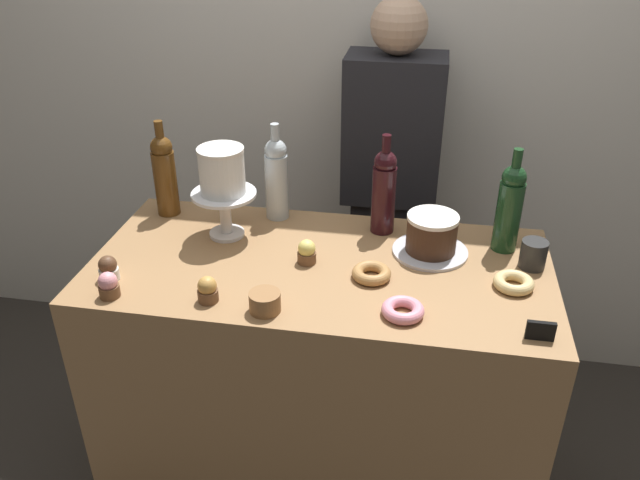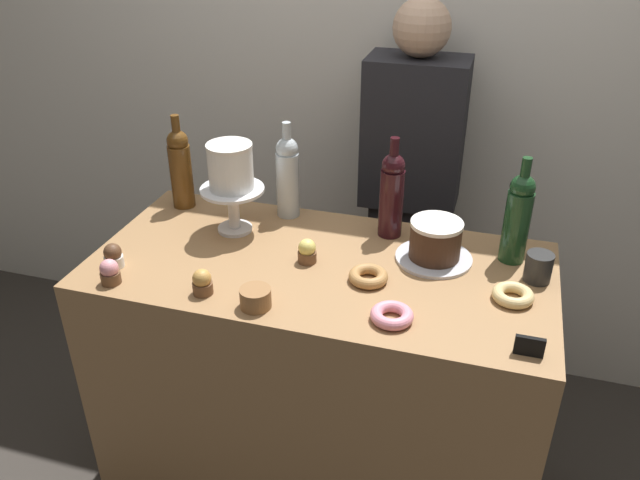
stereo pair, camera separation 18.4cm
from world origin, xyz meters
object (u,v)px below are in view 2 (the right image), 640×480
object	(u,v)px
donut_maple	(368,276)
wine_bottle_green	(518,216)
wine_bottle_clear	(288,175)
cupcake_strawberry	(110,272)
white_layer_cake	(230,166)
donut_glazed	(513,295)
cupcake_caramel	(202,282)
donut_pink	(392,315)
cupcake_lemon	(307,251)
cupcake_chocolate	(113,256)
cake_stand_pedestal	(233,202)
cookie_stack	(256,298)
barista_figure	(409,203)
chocolate_round_cake	(435,239)
price_sign_chalkboard	(529,346)
wine_bottle_amber	(180,167)
wine_bottle_dark_red	(392,193)
coffee_cup_ceramic	(539,267)

from	to	relation	value
donut_maple	wine_bottle_green	bearing A→B (deg)	32.02
wine_bottle_clear	cupcake_strawberry	world-z (taller)	wine_bottle_clear
white_layer_cake	donut_glazed	distance (m)	0.91
cupcake_caramel	donut_pink	xyz separation A→B (m)	(0.52, 0.02, -0.02)
cupcake_lemon	cupcake_chocolate	world-z (taller)	same
wine_bottle_green	donut_glazed	size ratio (longest dim) A/B	2.91
cupcake_strawberry	donut_glazed	world-z (taller)	cupcake_strawberry
wine_bottle_green	cake_stand_pedestal	bearing A→B (deg)	-175.58
cake_stand_pedestal	cookie_stack	distance (m)	0.44
donut_pink	barista_figure	xyz separation A→B (m)	(-0.10, 0.91, -0.12)
white_layer_cake	cupcake_lemon	world-z (taller)	white_layer_cake
wine_bottle_clear	donut_pink	distance (m)	0.68
cookie_stack	wine_bottle_green	bearing A→B (deg)	34.73
chocolate_round_cake	cupcake_lemon	distance (m)	0.38
cake_stand_pedestal	cupcake_lemon	world-z (taller)	cake_stand_pedestal
chocolate_round_cake	wine_bottle_clear	bearing A→B (deg)	163.19
cupcake_caramel	donut_glazed	distance (m)	0.84
price_sign_chalkboard	barista_figure	size ratio (longest dim) A/B	0.04
donut_glazed	cookie_stack	distance (m)	0.69
wine_bottle_amber	barista_figure	xyz separation A→B (m)	(0.72, 0.46, -0.25)
wine_bottle_dark_red	wine_bottle_amber	size ratio (longest dim) A/B	1.00
cake_stand_pedestal	donut_pink	world-z (taller)	cake_stand_pedestal
wine_bottle_green	cookie_stack	distance (m)	0.79
chocolate_round_cake	cupcake_lemon	bearing A→B (deg)	-161.57
price_sign_chalkboard	cupcake_strawberry	bearing A→B (deg)	-179.54
white_layer_cake	price_sign_chalkboard	bearing A→B (deg)	-22.35
price_sign_chalkboard	donut_maple	bearing A→B (deg)	154.87
white_layer_cake	donut_maple	bearing A→B (deg)	-19.72
cake_stand_pedestal	cupcake_caramel	world-z (taller)	cake_stand_pedestal
cupcake_chocolate	cupcake_caramel	bearing A→B (deg)	-9.81
cupcake_lemon	coffee_cup_ceramic	distance (m)	0.66
wine_bottle_clear	barista_figure	world-z (taller)	barista_figure
donut_pink	cupcake_caramel	bearing A→B (deg)	-177.27
cake_stand_pedestal	cupcake_strawberry	bearing A→B (deg)	-118.59
wine_bottle_dark_red	cookie_stack	xyz separation A→B (m)	(-0.26, -0.49, -0.12)
barista_figure	coffee_cup_ceramic	bearing A→B (deg)	-52.67
coffee_cup_ceramic	cupcake_lemon	bearing A→B (deg)	-172.20
white_layer_cake	barista_figure	bearing A→B (deg)	50.29
white_layer_cake	coffee_cup_ceramic	distance (m)	0.95
cupcake_strawberry	donut_maple	xyz separation A→B (m)	(0.69, 0.21, -0.02)
donut_pink	barista_figure	distance (m)	0.92
cupcake_strawberry	cupcake_chocolate	bearing A→B (deg)	116.43
donut_glazed	cookie_stack	bearing A→B (deg)	-160.96
white_layer_cake	cupcake_chocolate	world-z (taller)	white_layer_cake
chocolate_round_cake	cupcake_caramel	xyz separation A→B (m)	(-0.58, -0.36, -0.03)
wine_bottle_green	wine_bottle_amber	xyz separation A→B (m)	(-1.10, 0.05, 0.00)
cupcake_caramel	coffee_cup_ceramic	world-z (taller)	coffee_cup_ceramic
coffee_cup_ceramic	cupcake_strawberry	bearing A→B (deg)	-162.73
coffee_cup_ceramic	barista_figure	world-z (taller)	barista_figure
cake_stand_pedestal	donut_glazed	xyz separation A→B (m)	(0.87, -0.15, -0.08)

